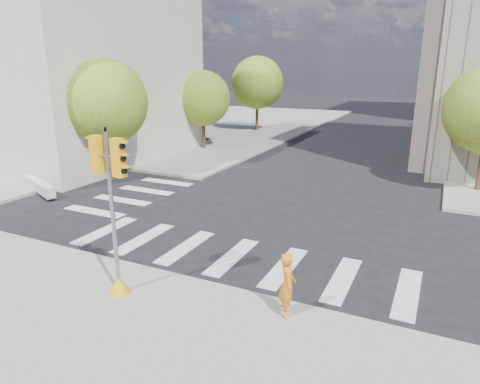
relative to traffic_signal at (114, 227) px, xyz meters
name	(u,v)px	position (x,y,z in m)	size (l,w,h in m)	color
ground	(259,236)	(1.71, 5.60, -2.03)	(160.00, 160.00, 0.00)	black
sidewalk_far_left	(184,123)	(-18.29, 31.60, -1.96)	(28.00, 40.00, 0.15)	gray
classical_building	(37,60)	(-18.29, 13.60, 4.41)	(19.00, 15.00, 12.70)	beige
tree_lw_near	(106,102)	(-8.79, 9.60, 2.17)	(4.40, 4.40, 6.41)	#382616
tree_lw_mid	(203,98)	(-8.79, 19.60, 1.73)	(4.00, 4.00, 5.77)	#382616
tree_lw_far	(257,83)	(-8.79, 29.60, 2.51)	(4.80, 4.80, 6.95)	#382616
tree_re_mid	(478,90)	(9.21, 27.60, 2.32)	(4.60, 4.60, 6.66)	#382616
tree_re_far	(471,89)	(9.21, 39.60, 1.83)	(4.00, 4.00, 5.88)	#382616
traffic_signal	(114,227)	(0.00, 0.00, 0.00)	(1.08, 0.56, 4.45)	#EF9E0C
photographer	(287,285)	(4.42, 0.93, -1.07)	(0.59, 0.39, 1.63)	orange
planter_wall	(31,181)	(-11.29, 6.49, -1.63)	(6.00, 0.40, 0.50)	silver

